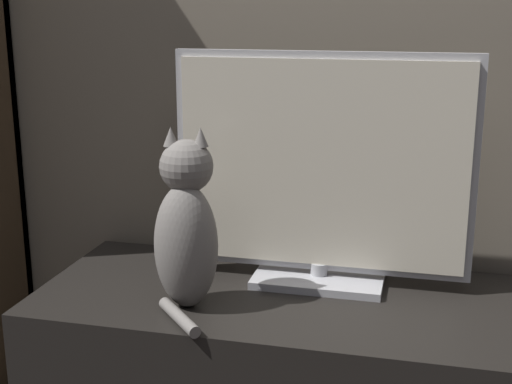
% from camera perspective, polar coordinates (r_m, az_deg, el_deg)
% --- Properties ---
extents(tv_stand, '(1.32, 0.55, 0.43)m').
position_cam_1_polar(tv_stand, '(1.88, 3.57, -14.32)').
color(tv_stand, black).
rests_on(tv_stand, ground_plane).
extents(tv, '(0.76, 0.20, 0.59)m').
position_cam_1_polar(tv, '(1.80, 5.27, 1.40)').
color(tv, '#B7B7BC').
rests_on(tv, tv_stand).
extents(cat, '(0.17, 0.27, 0.43)m').
position_cam_1_polar(cat, '(1.68, -5.59, -2.90)').
color(cat, gray).
rests_on(cat, tv_stand).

